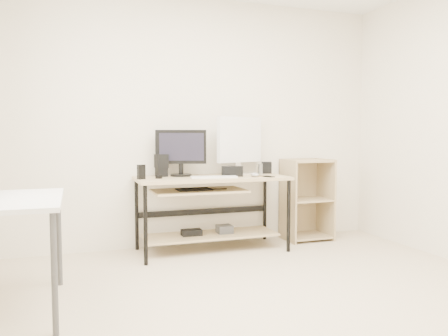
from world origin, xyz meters
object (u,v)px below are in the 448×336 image
black_monitor (181,150)px  white_imac (240,141)px  side_table (13,210)px  audio_controller (141,172)px  desk (209,198)px  shelf_unit (305,199)px

black_monitor → white_imac: white_imac is taller
side_table → black_monitor: (1.40, 1.21, 0.35)m
side_table → audio_controller: size_ratio=7.26×
desk → audio_controller: (-0.68, -0.04, 0.28)m
side_table → white_imac: 2.41m
desk → shelf_unit: 1.19m
shelf_unit → side_table: bearing=-156.7°
desk → audio_controller: 0.74m
audio_controller → side_table: bearing=-155.1°
shelf_unit → black_monitor: size_ratio=1.80×
side_table → audio_controller: audio_controller is taller
shelf_unit → white_imac: bearing=-179.7°
shelf_unit → audio_controller: (-1.86, -0.20, 0.37)m
black_monitor → audio_controller: bearing=-137.7°
white_imac → black_monitor: bearing=161.3°
black_monitor → audio_controller: black_monitor is taller
white_imac → audio_controller: bearing=170.9°
side_table → audio_controller: (0.97, 1.02, 0.15)m
black_monitor → white_imac: bearing=19.5°
shelf_unit → white_imac: size_ratio=1.49×
black_monitor → white_imac: 0.64m
shelf_unit → audio_controller: bearing=-173.7°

